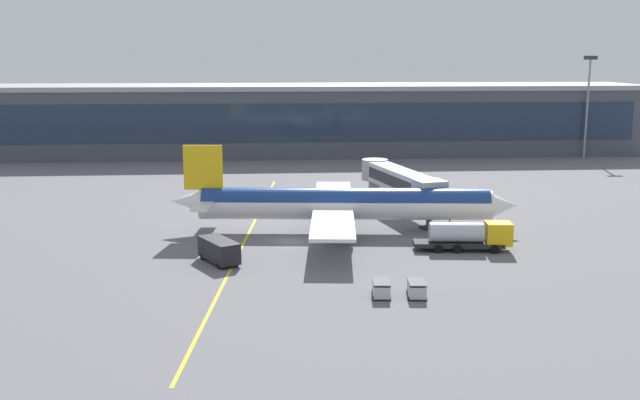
% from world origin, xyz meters
% --- Properties ---
extents(ground_plane, '(700.00, 700.00, 0.00)m').
position_xyz_m(ground_plane, '(0.00, 0.00, 0.00)').
color(ground_plane, slate).
extents(apron_lead_in_line, '(8.08, 79.65, 0.01)m').
position_xyz_m(apron_lead_in_line, '(-5.65, 2.00, 0.00)').
color(apron_lead_in_line, yellow).
rests_on(apron_lead_in_line, ground_plane).
extents(terminal_building, '(187.82, 22.09, 15.17)m').
position_xyz_m(terminal_building, '(-14.13, 78.67, 7.60)').
color(terminal_building, '#424751').
rests_on(terminal_building, ground_plane).
extents(main_airliner, '(42.74, 34.08, 10.79)m').
position_xyz_m(main_airliner, '(6.22, 4.32, 3.60)').
color(main_airliner, white).
rests_on(main_airliner, ground_plane).
extents(jet_bridge, '(8.26, 22.28, 6.31)m').
position_xyz_m(jet_bridge, '(15.00, 14.99, 4.64)').
color(jet_bridge, '#B2B7BC').
rests_on(jet_bridge, ground_plane).
extents(fuel_tanker, '(11.00, 3.63, 3.25)m').
position_xyz_m(fuel_tanker, '(19.44, -5.34, 1.75)').
color(fuel_tanker, '#232326').
rests_on(fuel_tanker, ground_plane).
extents(lavatory_truck, '(4.82, 6.19, 2.50)m').
position_xyz_m(lavatory_truck, '(-8.14, -8.32, 1.42)').
color(lavatory_truck, black).
rests_on(lavatory_truck, ground_plane).
extents(baggage_cart_0, '(1.83, 2.78, 1.48)m').
position_xyz_m(baggage_cart_0, '(7.15, -20.49, 0.78)').
color(baggage_cart_0, '#B2B7BC').
rests_on(baggage_cart_0, ground_plane).
extents(baggage_cart_1, '(1.83, 2.78, 1.48)m').
position_xyz_m(baggage_cart_1, '(10.34, -20.78, 0.78)').
color(baggage_cart_1, '#B2B7BC').
rests_on(baggage_cart_1, ground_plane).
extents(apron_light_mast_0, '(2.80, 0.50, 21.39)m').
position_xyz_m(apron_light_mast_0, '(64.45, 66.71, 12.64)').
color(apron_light_mast_0, gray).
rests_on(apron_light_mast_0, ground_plane).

